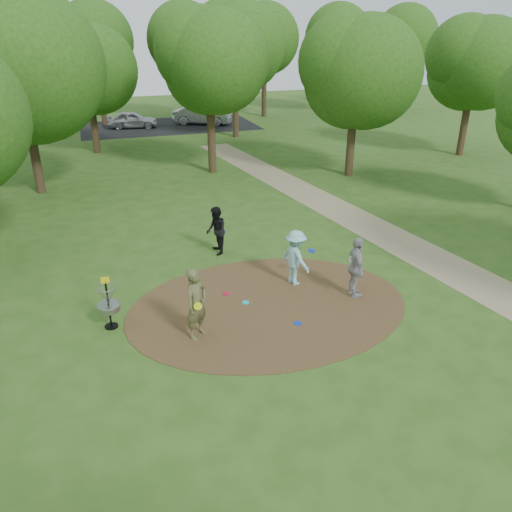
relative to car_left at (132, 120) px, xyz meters
name	(u,v)px	position (x,y,z in m)	size (l,w,h in m)	color
ground	(269,306)	(0.92, -29.94, -0.66)	(100.00, 100.00, 0.00)	#2D5119
dirt_clearing	(269,305)	(0.92, -29.94, -0.65)	(8.40, 8.40, 0.02)	#47301C
footpath	(416,251)	(7.42, -27.94, -0.65)	(2.00, 40.00, 0.01)	#8C7A5B
parking_lot	(169,126)	(2.92, 0.06, -0.66)	(14.00, 8.00, 0.01)	black
player_observer_with_disc	(197,304)	(-1.40, -30.83, 0.33)	(0.86, 0.83, 1.99)	brown
player_throwing_with_disc	(296,258)	(2.19, -28.87, 0.25)	(1.21, 1.32, 1.82)	#8BC9D0
player_walking_with_disc	(216,231)	(0.39, -25.81, 0.22)	(0.71, 0.88, 1.76)	black
player_waiting_with_disc	(356,268)	(3.60, -30.19, 0.30)	(0.68, 1.20, 1.93)	#9C9B9E
disc_ground_cyan	(246,302)	(0.31, -29.59, -0.63)	(0.22, 0.22, 0.02)	#17B8B9
disc_ground_blue	(298,323)	(1.35, -31.14, -0.63)	(0.22, 0.22, 0.02)	#0B30CA
disc_ground_red	(226,294)	(-0.10, -28.88, -0.63)	(0.22, 0.22, 0.02)	#B91232
car_left	(132,120)	(0.00, 0.00, 0.00)	(1.56, 3.87, 1.32)	#A4A4AB
car_right	(202,115)	(5.73, -0.15, 0.12)	(1.65, 4.73, 1.56)	#999BA0
disc_golf_basket	(108,299)	(-3.58, -29.64, 0.22)	(0.63, 0.63, 1.54)	black
tree_ring	(231,88)	(2.15, -21.95, 4.63)	(37.15, 45.88, 9.10)	#332316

